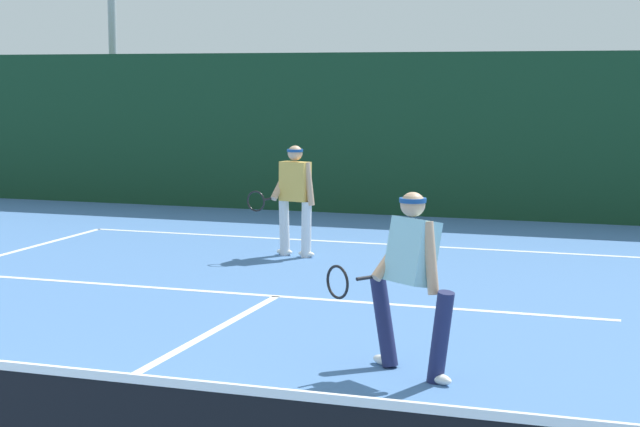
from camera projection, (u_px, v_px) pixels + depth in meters
The scene contains 7 objects.
court_line_baseline_far at pixel (372, 243), 16.28m from camera, with size 9.53×0.10×0.01m, color white.
court_line_service at pixel (277, 296), 12.41m from camera, with size 7.77×0.10×0.01m, color white.
court_line_centre at pixel (147, 367), 9.39m from camera, with size 0.10×6.40×0.01m, color white.
player_near at pixel (411, 275), 9.07m from camera, with size 1.14×0.78×1.59m.
player_far at pixel (294, 196), 15.04m from camera, with size 0.85×0.86×1.58m.
back_fence_windscreen at pixel (423, 135), 19.25m from camera, with size 21.16×0.12×2.98m, color #153921.
light_pole at pixel (112, 8), 23.00m from camera, with size 0.55×0.44×6.40m.
Camera 1 is at (4.36, -4.97, 2.58)m, focal length 59.64 mm.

